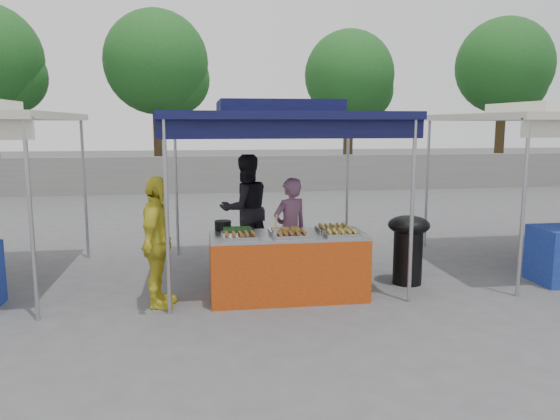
{
  "coord_description": "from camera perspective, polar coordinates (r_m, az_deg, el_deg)",
  "views": [
    {
      "loc": [
        -1.12,
        -6.88,
        2.26
      ],
      "look_at": [
        0.0,
        0.6,
        1.05
      ],
      "focal_mm": 35.0,
      "sensor_mm": 36.0,
      "label": 1
    }
  ],
  "objects": [
    {
      "name": "main_canopy",
      "position": [
        7.93,
        -0.4,
        9.88
      ],
      "size": [
        3.2,
        3.2,
        2.57
      ],
      "color": "#A4A3AA",
      "rests_on": "ground_plane"
    },
    {
      "name": "wok_burner",
      "position": [
        7.9,
        13.25,
        -3.41
      ],
      "size": [
        0.59,
        0.59,
        0.99
      ],
      "rotation": [
        0.0,
        0.0,
        -0.15
      ],
      "color": "black",
      "rests_on": "ground_plane"
    },
    {
      "name": "food_tray_br",
      "position": [
        7.22,
        5.55,
        -1.94
      ],
      "size": [
        0.42,
        0.3,
        0.07
      ],
      "color": "#AFAEB3",
      "rests_on": "vendor_table"
    },
    {
      "name": "food_tray_bm",
      "position": [
        7.06,
        0.57,
        -2.15
      ],
      "size": [
        0.42,
        0.3,
        0.07
      ],
      "color": "#AFAEB3",
      "rests_on": "vendor_table"
    },
    {
      "name": "tree_2",
      "position": [
        20.85,
        7.6,
        13.38
      ],
      "size": [
        3.37,
        3.28,
        5.64
      ],
      "color": "#382A15",
      "rests_on": "ground_plane"
    },
    {
      "name": "vendor_table",
      "position": [
        7.12,
        0.84,
        -5.86
      ],
      "size": [
        2.0,
        0.8,
        0.85
      ],
      "color": "#A93A0F",
      "rests_on": "ground_plane"
    },
    {
      "name": "customer_person",
      "position": [
        6.85,
        -12.7,
        -3.33
      ],
      "size": [
        0.55,
        1.01,
        1.63
      ],
      "primitive_type": "imported",
      "rotation": [
        0.0,
        0.0,
        1.41
      ],
      "color": "gold",
      "rests_on": "ground_plane"
    },
    {
      "name": "skewer_cup",
      "position": [
        6.74,
        -0.48,
        -2.5
      ],
      "size": [
        0.09,
        0.09,
        0.11
      ],
      "primitive_type": "cylinder",
      "color": "#A4A3AA",
      "rests_on": "vendor_table"
    },
    {
      "name": "food_tray_fl",
      "position": [
        6.7,
        -4.17,
        -2.78
      ],
      "size": [
        0.42,
        0.3,
        0.07
      ],
      "color": "#AFAEB3",
      "rests_on": "vendor_table"
    },
    {
      "name": "ground_plane",
      "position": [
        7.33,
        0.7,
        -8.87
      ],
      "size": [
        80.0,
        80.0,
        0.0
      ],
      "primitive_type": "plane",
      "color": "#4E4E50"
    },
    {
      "name": "helper_man",
      "position": [
        8.84,
        -3.62,
        0.11
      ],
      "size": [
        1.03,
        0.91,
        1.77
      ],
      "primitive_type": "imported",
      "rotation": [
        0.0,
        0.0,
        3.46
      ],
      "color": "black",
      "rests_on": "ground_plane"
    },
    {
      "name": "back_wall",
      "position": [
        18.0,
        -4.93,
        3.75
      ],
      "size": [
        40.0,
        0.25,
        1.2
      ],
      "primitive_type": "cube",
      "color": "slate",
      "rests_on": "ground_plane"
    },
    {
      "name": "tree_1",
      "position": [
        19.8,
        -12.36,
        14.39
      ],
      "size": [
        3.59,
        3.54,
        6.09
      ],
      "color": "#382A15",
      "rests_on": "ground_plane"
    },
    {
      "name": "tree_3",
      "position": [
        23.19,
        22.61,
        13.34
      ],
      "size": [
        3.66,
        3.62,
        6.23
      ],
      "color": "#382A15",
      "rests_on": "ground_plane"
    },
    {
      "name": "food_tray_fr",
      "position": [
        6.91,
        6.4,
        -2.45
      ],
      "size": [
        0.42,
        0.3,
        0.07
      ],
      "color": "#AFAEB3",
      "rests_on": "vendor_table"
    },
    {
      "name": "food_tray_bl",
      "position": [
        7.04,
        -4.47,
        -2.21
      ],
      "size": [
        0.42,
        0.3,
        0.07
      ],
      "color": "#AFAEB3",
      "rests_on": "vendor_table"
    },
    {
      "name": "crate_left",
      "position": [
        7.7,
        -2.33,
        -6.88
      ],
      "size": [
        0.48,
        0.33,
        0.29
      ],
      "primitive_type": "cube",
      "color": "navy",
      "rests_on": "ground_plane"
    },
    {
      "name": "vendor_woman",
      "position": [
        7.79,
        1.07,
        -2.1
      ],
      "size": [
        0.65,
        0.55,
        1.5
      ],
      "primitive_type": "imported",
      "rotation": [
        0.0,
        0.0,
        3.57
      ],
      "color": "#784C6A",
      "rests_on": "ground_plane"
    },
    {
      "name": "cooking_pot",
      "position": [
        7.28,
        -5.99,
        -1.62
      ],
      "size": [
        0.22,
        0.22,
        0.13
      ],
      "primitive_type": "cylinder",
      "color": "black",
      "rests_on": "vendor_table"
    },
    {
      "name": "food_tray_fm",
      "position": [
        6.78,
        1.11,
        -2.62
      ],
      "size": [
        0.42,
        0.3,
        0.07
      ],
      "color": "#AFAEB3",
      "rests_on": "vendor_table"
    },
    {
      "name": "crate_right",
      "position": [
        7.93,
        2.07,
        -6.37
      ],
      "size": [
        0.49,
        0.35,
        0.3
      ],
      "primitive_type": "cube",
      "color": "navy",
      "rests_on": "ground_plane"
    },
    {
      "name": "crate_stacked",
      "position": [
        7.85,
        2.09,
        -4.29
      ],
      "size": [
        0.49,
        0.35,
        0.3
      ],
      "primitive_type": "cube",
      "color": "navy",
      "rests_on": "crate_right"
    }
  ]
}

